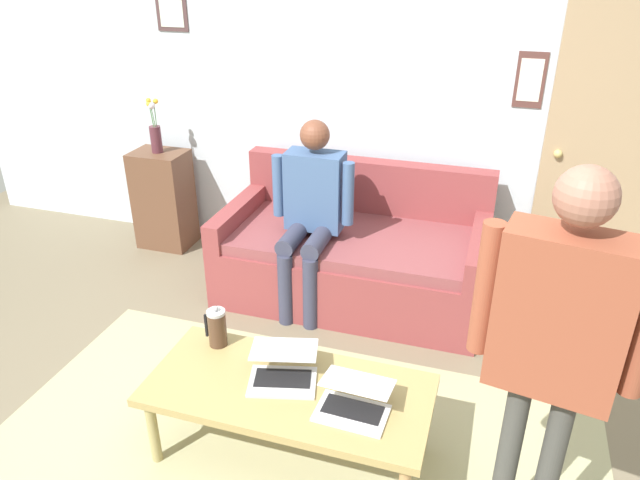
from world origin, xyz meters
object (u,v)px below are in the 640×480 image
couch (354,254)px  laptop_center (283,370)px  laptop_left (354,402)px  side_shelf (164,199)px  person_standing (556,334)px  person_seated (311,207)px  french_press (217,327)px  coffee_table (288,394)px  flower_vase (155,133)px  interior_door (609,156)px

couch → laptop_center: 1.52m
laptop_left → side_shelf: (2.09, -1.90, -0.05)m
person_standing → person_seated: 2.09m
person_seated → couch: bearing=-136.4°
side_shelf → couch: bearing=170.5°
side_shelf → person_standing: person_standing is taller
french_press → side_shelf: side_shelf is taller
coffee_table → laptop_left: 0.34m
flower_vase → interior_door: bearing=-176.1°
interior_door → coffee_table: size_ratio=1.55×
coffee_table → laptop_center: bearing=-50.1°
coffee_table → person_seated: size_ratio=1.04×
couch → laptop_left: size_ratio=5.55×
coffee_table → side_shelf: size_ratio=1.66×
couch → laptop_center: (-0.05, 1.51, 0.15)m
side_shelf → flower_vase: bearing=117.9°
coffee_table → person_standing: person_standing is taller
interior_door → french_press: size_ratio=8.89×
laptop_left → flower_vase: flower_vase is taller
flower_vase → person_standing: 3.47m
interior_door → couch: (1.56, 0.50, -0.72)m
coffee_table → side_shelf: 2.55m
person_seated → coffee_table: bearing=103.8°
coffee_table → person_standing: size_ratio=0.79×
laptop_left → person_seated: 1.56m
laptop_center → flower_vase: size_ratio=0.90×
coffee_table → french_press: french_press is taller
couch → person_standing: person_standing is taller
laptop_left → person_seated: person_seated is taller
flower_vase → laptop_center: bearing=133.9°
side_shelf → person_seated: person_seated is taller
person_standing → coffee_table: bearing=-10.1°
couch → side_shelf: size_ratio=2.25×
interior_door → coffee_table: 2.61m
interior_door → side_shelf: 3.30m
side_shelf → flower_vase: (-0.00, 0.00, 0.56)m
couch → side_shelf: 1.70m
interior_door → flower_vase: 3.24m
couch → person_standing: size_ratio=1.08×
laptop_left → french_press: size_ratio=1.40×
laptop_center → coffee_table: bearing=129.9°
side_shelf → person_seated: size_ratio=0.62×
interior_door → person_standing: 2.29m
interior_door → person_seated: interior_door is taller
interior_door → laptop_left: interior_door is taller
laptop_center → interior_door: bearing=-126.9°
couch → coffee_table: size_ratio=1.36×
interior_door → french_press: (1.92, 1.86, -0.51)m
french_press → couch: bearing=-105.0°
coffee_table → person_standing: bearing=169.9°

